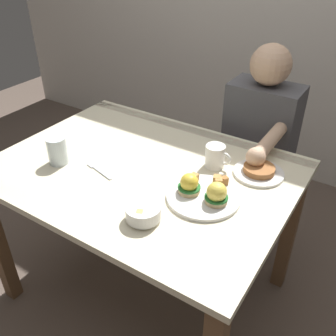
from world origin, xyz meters
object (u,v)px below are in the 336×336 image
fork (98,170)px  water_glass_near (58,152)px  eggs_benedict_plate (204,193)px  fruit_bowl (143,213)px  dining_table (144,188)px  side_plate (259,171)px  coffee_mug (215,156)px  diner_person (258,144)px

fork → water_glass_near: size_ratio=1.34×
eggs_benedict_plate → fruit_bowl: size_ratio=2.25×
dining_table → fork: bearing=-139.4°
fruit_bowl → fork: size_ratio=0.78×
dining_table → side_plate: size_ratio=6.00×
dining_table → fork: size_ratio=7.77×
side_plate → coffee_mug: bearing=-166.6°
coffee_mug → side_plate: coffee_mug is taller
water_glass_near → side_plate: bearing=26.6°
dining_table → fork: (-0.14, -0.12, 0.11)m
dining_table → diner_person: (0.27, 0.60, 0.02)m
diner_person → fork: bearing=-119.7°
dining_table → side_plate: (0.42, 0.21, 0.12)m
water_glass_near → diner_person: diner_person is taller
fork → dining_table: bearing=40.6°
eggs_benedict_plate → side_plate: 0.28m
eggs_benedict_plate → diner_person: bearing=93.1°
eggs_benedict_plate → fork: size_ratio=1.75×
fork → side_plate: side_plate is taller
water_glass_near → coffee_mug: bearing=30.2°
dining_table → fork: fork is taller
coffee_mug → water_glass_near: (-0.56, -0.33, -0.00)m
water_glass_near → diner_person: bearing=52.2°
fruit_bowl → water_glass_near: water_glass_near is taller
side_plate → water_glass_near: bearing=-153.4°
fork → fruit_bowl: bearing=-23.5°
dining_table → eggs_benedict_plate: (0.31, -0.05, 0.13)m
fork → diner_person: diner_person is taller
eggs_benedict_plate → coffee_mug: (-0.07, 0.22, 0.02)m
coffee_mug → fork: size_ratio=0.72×
fruit_bowl → side_plate: (0.22, 0.47, -0.02)m
coffee_mug → fork: (-0.38, -0.29, -0.05)m
fork → water_glass_near: bearing=-167.2°
dining_table → fruit_bowl: bearing=-53.5°
coffee_mug → diner_person: bearing=86.1°
eggs_benedict_plate → side_plate: size_ratio=1.35×
eggs_benedict_plate → fruit_bowl: (-0.12, -0.21, 0.00)m
coffee_mug → diner_person: (0.03, 0.43, -0.14)m
eggs_benedict_plate → side_plate: eggs_benedict_plate is taller
eggs_benedict_plate → fruit_bowl: 0.24m
eggs_benedict_plate → fruit_bowl: eggs_benedict_plate is taller
eggs_benedict_plate → water_glass_near: bearing=-170.1°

